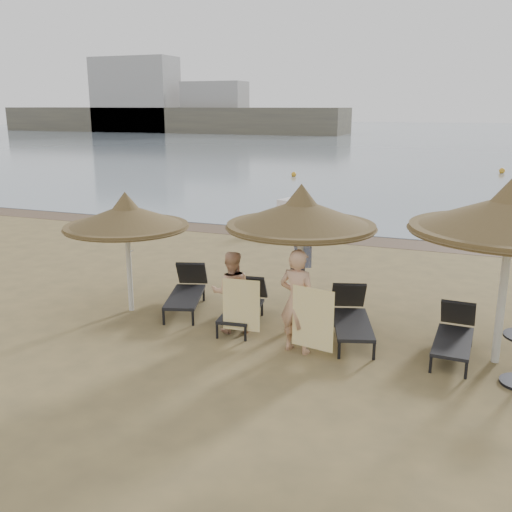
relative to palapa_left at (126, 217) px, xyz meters
The scene contains 20 objects.
ground 3.97m from the palapa_left, 16.72° to the right, with size 160.00×160.00×0.00m, color olive.
sea 79.12m from the palapa_left, 87.65° to the left, with size 200.00×140.00×0.03m, color slate.
wet_sand_strip 9.26m from the palapa_left, 68.93° to the left, with size 200.00×1.60×0.01m, color brown.
far_shore 79.90m from the palapa_left, 105.88° to the left, with size 150.00×54.80×12.00m.
palapa_left is the anchor object (origin of this frame).
palapa_center 3.70m from the palapa_left, ahead, with size 2.91×2.91×2.88m.
palapa_right 7.34m from the palapa_left, ahead, with size 3.28×3.28×3.25m.
lounger_far_left 2.06m from the palapa_left, 29.64° to the left, with size 1.21×2.08×0.89m.
lounger_near_left 3.06m from the palapa_left, ahead, with size 0.84×1.91×0.83m.
lounger_near_right 5.02m from the palapa_left, ahead, with size 1.22×2.11×0.90m.
lounger_far_right 6.84m from the palapa_left, ahead, with size 0.70×1.88×0.83m.
person_left 2.75m from the palapa_left, ahead, with size 0.86×0.56×1.87m, color tan.
person_right 4.16m from the palapa_left, 11.16° to the right, with size 1.02×0.66×2.21m, color tan.
towel_left 3.23m from the palapa_left, 13.22° to the right, with size 0.72×0.10×1.01m.
towel_right 4.63m from the palapa_left, 13.45° to the right, with size 0.78×0.17×1.10m.
bag_patterned 3.77m from the palapa_left, ahead, with size 0.35×0.24×0.43m.
bag_dark 3.76m from the palapa_left, ahead, with size 0.28×0.13×0.38m.
pedal_boat 9.73m from the palapa_left, 84.50° to the left, with size 2.52×1.99×1.03m.
buoy_left 24.50m from the palapa_left, 98.65° to the left, with size 0.32×0.32×0.32m, color orange.
buoy_mid 31.83m from the palapa_left, 74.42° to the left, with size 0.38×0.38×0.38m, color orange.
Camera 1 is at (3.39, -8.99, 4.30)m, focal length 40.00 mm.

